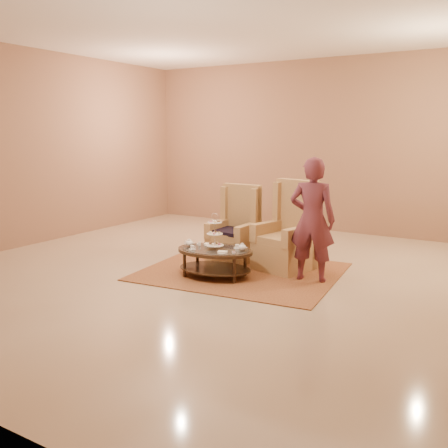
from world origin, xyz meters
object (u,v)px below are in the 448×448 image
Objects in this scene: person at (312,220)px; armchair_right at (288,240)px; armchair_left at (236,236)px; tea_table at (215,254)px.

armchair_right is at bearing -47.31° from person.
person reaches higher than armchair_right.
armchair_left is at bearing -166.89° from armchair_right.
person is (0.52, -0.40, 0.41)m from armchair_right.
tea_table is 0.98m from armchair_left.
tea_table is 1.44m from person.
armchair_left is 0.91m from armchair_right.
armchair_left is 0.91× the size of armchair_right.
person reaches higher than armchair_left.
tea_table is 0.89× the size of armchair_right.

